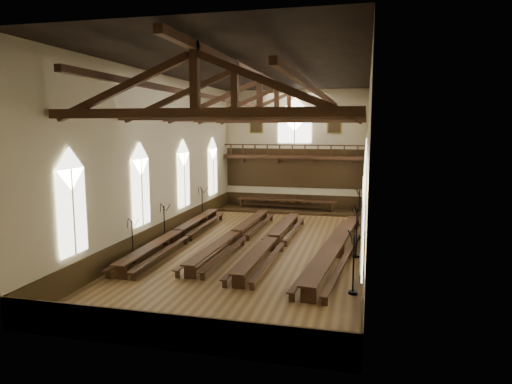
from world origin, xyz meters
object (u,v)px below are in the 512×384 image
at_px(candelabrum_left_near, 133,249).
at_px(refectory_row_b, 235,234).
at_px(candelabrum_right_far, 359,214).
at_px(dais, 286,210).
at_px(refectory_row_d, 338,245).
at_px(candelabrum_left_far, 202,212).
at_px(refectory_row_a, 178,233).
at_px(candelabrum_left_mid, 165,232).
at_px(candelabrum_right_mid, 356,242).
at_px(high_table, 286,201).
at_px(refectory_row_c, 273,239).
at_px(candelabrum_right_near, 353,275).

bearing_deg(candelabrum_left_near, refectory_row_b, 52.37).
height_order(candelabrum_left_near, candelabrum_right_far, candelabrum_right_far).
height_order(refectory_row_b, dais, refectory_row_b).
xyz_separation_m(refectory_row_d, candelabrum_right_far, (0.97, 8.01, 0.24)).
height_order(candelabrum_left_near, candelabrum_left_far, candelabrum_left_far).
bearing_deg(refectory_row_a, refectory_row_b, 11.88).
xyz_separation_m(dais, candelabrum_left_mid, (-5.13, -12.39, 0.65)).
bearing_deg(dais, refectory_row_d, -68.17).
xyz_separation_m(candelabrum_right_mid, candelabrum_right_far, (0.00, 8.00, -0.03)).
distance_m(dais, high_table, 0.75).
distance_m(refectory_row_b, candelabrum_right_far, 9.70).
distance_m(refectory_row_c, candelabrum_right_far, 8.69).
bearing_deg(dais, refectory_row_a, -111.30).
height_order(refectory_row_b, high_table, high_table).
xyz_separation_m(candelabrum_left_mid, candelabrum_right_mid, (11.10, -0.07, 0.11)).
xyz_separation_m(refectory_row_b, candelabrum_left_near, (-3.97, -5.15, 0.17)).
relative_size(refectory_row_b, candelabrum_left_far, 5.42).
height_order(refectory_row_b, candelabrum_right_far, candelabrum_right_far).
distance_m(refectory_row_c, candelabrum_left_far, 8.68).
xyz_separation_m(refectory_row_b, dais, (1.16, 11.03, -0.45)).
xyz_separation_m(candelabrum_left_near, candelabrum_right_mid, (11.10, 3.72, 0.15)).
xyz_separation_m(refectory_row_b, candelabrum_right_near, (7.13, -7.01, 0.28)).
relative_size(refectory_row_c, candelabrum_right_far, 5.25).
height_order(refectory_row_b, candelabrum_left_near, candelabrum_left_near).
bearing_deg(refectory_row_c, refectory_row_d, -10.55).
distance_m(refectory_row_d, candelabrum_right_mid, 1.01).
bearing_deg(refectory_row_d, high_table, 111.83).
xyz_separation_m(dais, candelabrum_right_far, (5.97, -4.46, 0.73)).
relative_size(high_table, candelabrum_right_far, 3.05).
xyz_separation_m(refectory_row_b, refectory_row_c, (2.46, -0.75, -0.00)).
bearing_deg(high_table, refectory_row_c, -83.70).
xyz_separation_m(candelabrum_left_far, candelabrum_right_near, (11.10, -12.08, 0.02)).
distance_m(high_table, candelabrum_right_near, 19.00).
xyz_separation_m(dais, candelabrum_right_near, (5.97, -18.04, 0.73)).
bearing_deg(high_table, candelabrum_left_near, -107.60).
xyz_separation_m(refectory_row_d, candelabrum_left_far, (-10.13, 6.52, 0.22)).
relative_size(candelabrum_left_near, candelabrum_right_mid, 0.83).
relative_size(refectory_row_d, candelabrum_left_far, 5.66).
bearing_deg(candelabrum_right_far, candelabrum_right_near, -90.00).
distance_m(refectory_row_c, candelabrum_left_near, 7.79).
bearing_deg(dais, candelabrum_left_near, -107.60).
relative_size(candelabrum_left_mid, candelabrum_right_near, 0.90).
bearing_deg(candelabrum_right_near, candelabrum_left_far, 132.57).
bearing_deg(candelabrum_right_near, refectory_row_a, 149.20).
bearing_deg(candelabrum_left_mid, candelabrum_left_far, 90.00).
relative_size(dais, candelabrum_right_far, 4.19).
height_order(refectory_row_c, refectory_row_d, refectory_row_d).
bearing_deg(candelabrum_right_near, candelabrum_left_near, 170.50).
relative_size(refectory_row_b, high_table, 1.73).
bearing_deg(candelabrum_right_mid, refectory_row_c, 171.77).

